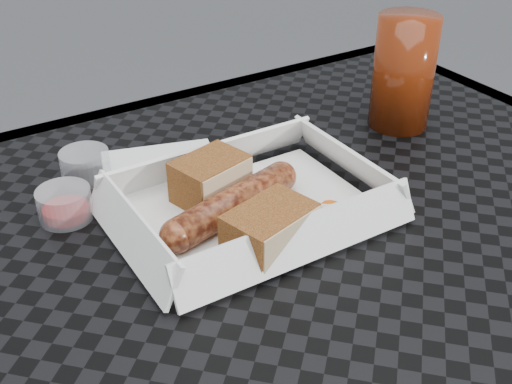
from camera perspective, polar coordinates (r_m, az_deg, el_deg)
patio_table at (r=0.60m, az=7.41°, el=-11.56°), size 0.80×0.80×0.74m
food_tray at (r=0.60m, az=-0.50°, el=-1.82°), size 0.22×0.15×0.00m
bratwurst at (r=0.58m, az=-2.10°, el=-1.09°), size 0.16×0.07×0.03m
bread_near at (r=0.61m, az=-4.07°, el=1.19°), size 0.08×0.06×0.04m
bread_far at (r=0.55m, az=1.23°, el=-3.30°), size 0.09×0.07×0.04m
veg_garnish at (r=0.60m, az=6.34°, el=-2.20°), size 0.03×0.03×0.00m
napkin at (r=0.68m, az=-8.28°, el=1.78°), size 0.15×0.15×0.00m
condiment_cup_sauce at (r=0.62m, az=-16.64°, el=-1.04°), size 0.05×0.05×0.03m
condiment_cup_empty at (r=0.68m, az=-14.93°, el=2.35°), size 0.05×0.05×0.03m
drink_glass at (r=0.76m, az=12.98°, el=10.32°), size 0.07×0.07×0.13m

